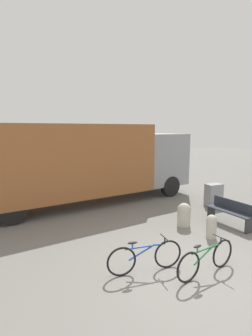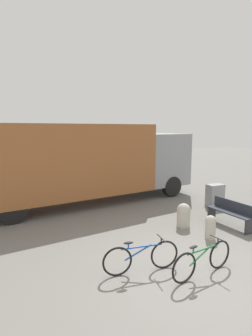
% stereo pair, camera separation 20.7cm
% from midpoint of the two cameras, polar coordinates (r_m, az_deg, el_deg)
% --- Properties ---
extents(ground_plane, '(60.00, 60.00, 0.00)m').
position_cam_midpoint_polar(ground_plane, '(6.40, 13.60, -21.10)').
color(ground_plane, slate).
extents(delivery_truck, '(9.97, 3.53, 3.32)m').
position_cam_midpoint_polar(delivery_truck, '(10.96, -8.49, 1.62)').
color(delivery_truck, '#99592D').
rests_on(delivery_truck, ground).
extents(park_bench, '(0.52, 1.62, 0.82)m').
position_cam_midpoint_polar(park_bench, '(9.28, 22.43, -8.85)').
color(park_bench, '#282D38').
rests_on(park_bench, ground).
extents(bicycle_near, '(1.75, 0.44, 0.75)m').
position_cam_midpoint_polar(bicycle_near, '(6.08, 4.37, -18.75)').
color(bicycle_near, black).
rests_on(bicycle_near, ground).
extents(bicycle_middle, '(1.74, 0.44, 0.75)m').
position_cam_midpoint_polar(bicycle_middle, '(6.20, 17.32, -18.55)').
color(bicycle_middle, black).
rests_on(bicycle_middle, ground).
extents(bollard_near_bench, '(0.30, 0.30, 0.69)m').
position_cam_midpoint_polar(bollard_near_bench, '(8.08, 18.64, -11.91)').
color(bollard_near_bench, '#B2AD9E').
rests_on(bollard_near_bench, ground).
extents(bollard_far_bench, '(0.44, 0.44, 0.77)m').
position_cam_midpoint_polar(bollard_far_bench, '(8.78, 13.09, -9.82)').
color(bollard_far_bench, '#B2AD9E').
rests_on(bollard_far_bench, ground).
extents(utility_box, '(0.68, 0.40, 0.91)m').
position_cam_midpoint_polar(utility_box, '(11.31, 19.30, -5.65)').
color(utility_box, gray).
rests_on(utility_box, ground).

